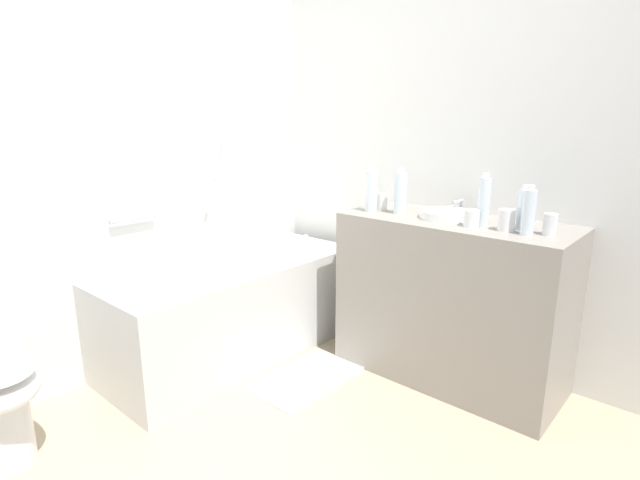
{
  "coord_description": "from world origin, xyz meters",
  "views": [
    {
      "loc": [
        -1.09,
        -1.35,
        1.42
      ],
      "look_at": [
        0.72,
        0.24,
        0.81
      ],
      "focal_mm": 27.4,
      "sensor_mm": 36.0,
      "label": 1
    }
  ],
  "objects_px": {
    "sink_faucet": "(461,207)",
    "water_bottle_4": "(371,191)",
    "water_bottle_3": "(529,212)",
    "bath_mat": "(306,378)",
    "water_bottle_0": "(400,193)",
    "water_bottle_1": "(484,201)",
    "drinking_glass_0": "(382,202)",
    "bathtub": "(233,305)",
    "sink_basin": "(446,215)",
    "water_bottle_2": "(524,209)",
    "drinking_glass_1": "(472,218)",
    "drinking_glass_3": "(550,224)",
    "drinking_glass_2": "(506,220)"
  },
  "relations": [
    {
      "from": "water_bottle_1",
      "to": "drinking_glass_0",
      "type": "xyz_separation_m",
      "value": [
        0.0,
        0.6,
        -0.07
      ]
    },
    {
      "from": "water_bottle_3",
      "to": "bath_mat",
      "type": "xyz_separation_m",
      "value": [
        -0.46,
        0.95,
        -1.0
      ]
    },
    {
      "from": "sink_basin",
      "to": "water_bottle_1",
      "type": "relative_size",
      "value": 1.09
    },
    {
      "from": "water_bottle_1",
      "to": "drinking_glass_3",
      "type": "distance_m",
      "value": 0.33
    },
    {
      "from": "water_bottle_4",
      "to": "drinking_glass_2",
      "type": "bearing_deg",
      "value": -88.22
    },
    {
      "from": "water_bottle_3",
      "to": "bath_mat",
      "type": "distance_m",
      "value": 1.46
    },
    {
      "from": "water_bottle_2",
      "to": "drinking_glass_0",
      "type": "distance_m",
      "value": 0.8
    },
    {
      "from": "sink_faucet",
      "to": "water_bottle_3",
      "type": "bearing_deg",
      "value": -120.61
    },
    {
      "from": "water_bottle_0",
      "to": "drinking_glass_3",
      "type": "xyz_separation_m",
      "value": [
        0.01,
        -0.79,
        -0.07
      ]
    },
    {
      "from": "sink_faucet",
      "to": "drinking_glass_1",
      "type": "xyz_separation_m",
      "value": [
        -0.27,
        -0.19,
        0.0
      ]
    },
    {
      "from": "water_bottle_2",
      "to": "water_bottle_1",
      "type": "bearing_deg",
      "value": 95.98
    },
    {
      "from": "bathtub",
      "to": "sink_basin",
      "type": "relative_size",
      "value": 5.58
    },
    {
      "from": "water_bottle_1",
      "to": "bathtub",
      "type": "bearing_deg",
      "value": 114.83
    },
    {
      "from": "bathtub",
      "to": "sink_faucet",
      "type": "relative_size",
      "value": 10.31
    },
    {
      "from": "sink_basin",
      "to": "drinking_glass_1",
      "type": "relative_size",
      "value": 3.35
    },
    {
      "from": "bathtub",
      "to": "bath_mat",
      "type": "distance_m",
      "value": 0.63
    },
    {
      "from": "bath_mat",
      "to": "water_bottle_3",
      "type": "bearing_deg",
      "value": -64.03
    },
    {
      "from": "sink_basin",
      "to": "water_bottle_1",
      "type": "xyz_separation_m",
      "value": [
        -0.03,
        -0.21,
        0.1
      ]
    },
    {
      "from": "water_bottle_0",
      "to": "drinking_glass_3",
      "type": "distance_m",
      "value": 0.79
    },
    {
      "from": "sink_basin",
      "to": "drinking_glass_3",
      "type": "bearing_deg",
      "value": -94.2
    },
    {
      "from": "water_bottle_2",
      "to": "drinking_glass_0",
      "type": "relative_size",
      "value": 2.22
    },
    {
      "from": "drinking_glass_1",
      "to": "water_bottle_1",
      "type": "bearing_deg",
      "value": -17.87
    },
    {
      "from": "drinking_glass_1",
      "to": "bath_mat",
      "type": "xyz_separation_m",
      "value": [
        -0.46,
        0.69,
        -0.93
      ]
    },
    {
      "from": "water_bottle_1",
      "to": "drinking_glass_0",
      "type": "relative_size",
      "value": 2.67
    },
    {
      "from": "drinking_glass_0",
      "to": "drinking_glass_3",
      "type": "relative_size",
      "value": 0.97
    },
    {
      "from": "water_bottle_1",
      "to": "drinking_glass_2",
      "type": "distance_m",
      "value": 0.16
    },
    {
      "from": "water_bottle_3",
      "to": "drinking_glass_1",
      "type": "height_order",
      "value": "water_bottle_3"
    },
    {
      "from": "drinking_glass_0",
      "to": "bath_mat",
      "type": "distance_m",
      "value": 1.09
    },
    {
      "from": "sink_faucet",
      "to": "water_bottle_4",
      "type": "bearing_deg",
      "value": 123.48
    },
    {
      "from": "sink_faucet",
      "to": "water_bottle_4",
      "type": "xyz_separation_m",
      "value": [
        -0.27,
        0.41,
        0.08
      ]
    },
    {
      "from": "water_bottle_2",
      "to": "water_bottle_3",
      "type": "distance_m",
      "value": 0.1
    },
    {
      "from": "water_bottle_2",
      "to": "sink_basin",
      "type": "bearing_deg",
      "value": 88.44
    },
    {
      "from": "water_bottle_0",
      "to": "drinking_glass_3",
      "type": "bearing_deg",
      "value": -89.03
    },
    {
      "from": "drinking_glass_1",
      "to": "drinking_glass_3",
      "type": "height_order",
      "value": "drinking_glass_3"
    },
    {
      "from": "sink_basin",
      "to": "water_bottle_0",
      "type": "distance_m",
      "value": 0.28
    },
    {
      "from": "water_bottle_0",
      "to": "water_bottle_4",
      "type": "bearing_deg",
      "value": 109.27
    },
    {
      "from": "sink_faucet",
      "to": "drinking_glass_1",
      "type": "relative_size",
      "value": 1.82
    },
    {
      "from": "sink_basin",
      "to": "water_bottle_2",
      "type": "height_order",
      "value": "water_bottle_2"
    },
    {
      "from": "water_bottle_0",
      "to": "bath_mat",
      "type": "height_order",
      "value": "water_bottle_0"
    },
    {
      "from": "water_bottle_0",
      "to": "drinking_glass_0",
      "type": "relative_size",
      "value": 2.6
    },
    {
      "from": "sink_faucet",
      "to": "water_bottle_2",
      "type": "xyz_separation_m",
      "value": [
        -0.18,
        -0.4,
        0.06
      ]
    },
    {
      "from": "water_bottle_4",
      "to": "drinking_glass_3",
      "type": "height_order",
      "value": "water_bottle_4"
    },
    {
      "from": "bath_mat",
      "to": "water_bottle_2",
      "type": "bearing_deg",
      "value": -58.55
    },
    {
      "from": "drinking_glass_0",
      "to": "sink_faucet",
      "type": "bearing_deg",
      "value": -63.71
    },
    {
      "from": "sink_faucet",
      "to": "drinking_glass_1",
      "type": "distance_m",
      "value": 0.33
    },
    {
      "from": "bathtub",
      "to": "drinking_glass_2",
      "type": "height_order",
      "value": "bathtub"
    },
    {
      "from": "water_bottle_0",
      "to": "drinking_glass_1",
      "type": "xyz_separation_m",
      "value": [
        -0.05,
        -0.45,
        -0.08
      ]
    },
    {
      "from": "water_bottle_0",
      "to": "water_bottle_4",
      "type": "distance_m",
      "value": 0.16
    },
    {
      "from": "sink_basin",
      "to": "bath_mat",
      "type": "bearing_deg",
      "value": 138.3
    },
    {
      "from": "bathtub",
      "to": "sink_faucet",
      "type": "xyz_separation_m",
      "value": [
        0.78,
        -1.05,
        0.62
      ]
    }
  ]
}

